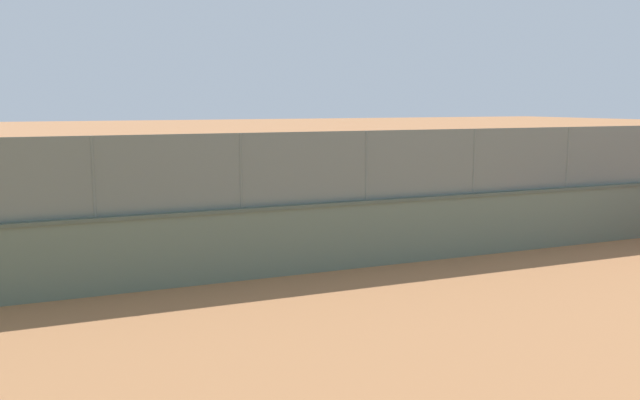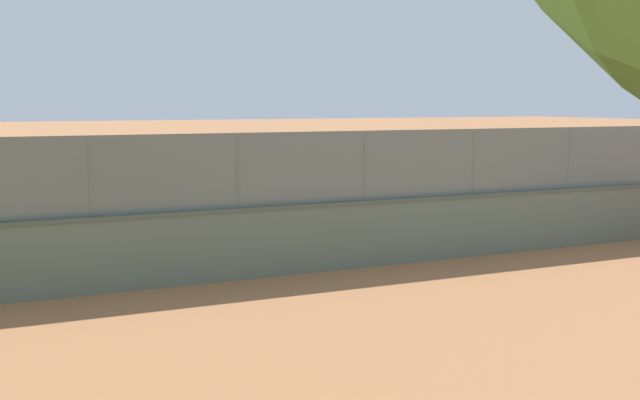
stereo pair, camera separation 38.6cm
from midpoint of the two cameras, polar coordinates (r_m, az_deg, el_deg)
ground_plane at (r=25.21m, az=-8.82°, el=-0.75°), size 260.00×260.00×0.00m
perimeter_wall at (r=15.55m, az=-0.74°, el=-3.25°), size 28.57×1.13×1.63m
fence_panel_on_wall at (r=15.30m, az=-0.75°, el=2.78°), size 28.06×0.75×1.67m
player_crossing_court at (r=18.87m, az=1.96°, el=-0.71°), size 0.93×0.98×1.65m
player_foreground_swinging at (r=21.40m, az=0.27°, el=0.10°), size 0.97×0.86×1.50m
sports_ball at (r=17.99m, az=-0.31°, el=-4.14°), size 0.11×0.11×0.11m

